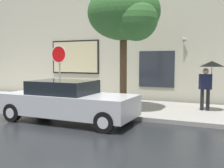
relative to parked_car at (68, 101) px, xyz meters
The scene contains 8 objects.
ground_plane 0.74m from the parked_car, behind, with size 60.00×60.00×0.00m, color black.
sidewalk 3.11m from the parked_car, 93.69° to the left, with size 20.00×4.00×0.15m, color gray.
building_facade 6.19m from the parked_car, 92.23° to the left, with size 20.00×0.67×7.00m.
parked_car is the anchor object (origin of this frame).
fire_hydrant 3.87m from the parked_car, 145.29° to the left, with size 0.30×0.44×0.77m.
pedestrian_with_umbrella 5.58m from the parked_car, 37.39° to the left, with size 0.95×0.95×1.96m.
street_tree 4.14m from the parked_car, 60.41° to the left, with size 2.97×2.52×5.01m.
stop_sign 2.67m from the parked_car, 132.31° to the left, with size 0.76×0.10×2.62m.
Camera 1 is at (5.44, -7.87, 2.12)m, focal length 43.29 mm.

